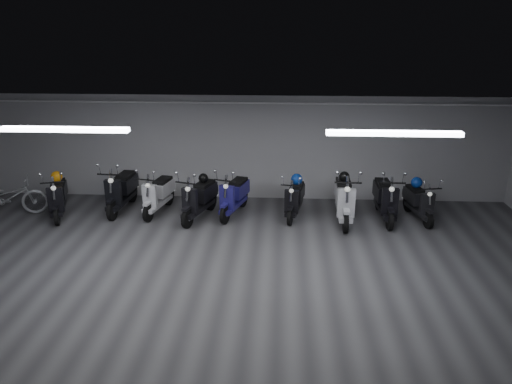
# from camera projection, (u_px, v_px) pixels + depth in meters

# --- Properties ---
(floor) EXTENTS (14.00, 10.00, 0.01)m
(floor) POSITION_uv_depth(u_px,v_px,m) (223.00, 293.00, 8.89)
(floor) COLOR #3B3A3D
(floor) RESTS_ON ground
(ceiling) EXTENTS (14.00, 10.00, 0.01)m
(ceiling) POSITION_uv_depth(u_px,v_px,m) (219.00, 141.00, 7.95)
(ceiling) COLOR gray
(ceiling) RESTS_ON ground
(back_wall) EXTENTS (14.00, 0.01, 2.80)m
(back_wall) POSITION_uv_depth(u_px,v_px,m) (244.00, 148.00, 13.13)
(back_wall) COLOR #9F9EA1
(back_wall) RESTS_ON ground
(fluor_strip_left) EXTENTS (2.40, 0.18, 0.08)m
(fluor_strip_left) POSITION_uv_depth(u_px,v_px,m) (65.00, 129.00, 9.06)
(fluor_strip_left) COLOR white
(fluor_strip_left) RESTS_ON ceiling
(fluor_strip_right) EXTENTS (2.40, 0.18, 0.08)m
(fluor_strip_right) POSITION_uv_depth(u_px,v_px,m) (394.00, 133.00, 8.76)
(fluor_strip_right) COLOR white
(fluor_strip_right) RESTS_ON ceiling
(conduit) EXTENTS (13.60, 0.05, 0.05)m
(conduit) POSITION_uv_depth(u_px,v_px,m) (243.00, 103.00, 12.64)
(conduit) COLOR white
(conduit) RESTS_ON back_wall
(scooter_0) EXTENTS (1.11, 1.87, 1.32)m
(scooter_0) POSITION_uv_depth(u_px,v_px,m) (57.00, 191.00, 12.10)
(scooter_0) COLOR black
(scooter_0) RESTS_ON floor
(scooter_1) EXTENTS (0.80, 1.98, 1.44)m
(scooter_1) POSITION_uv_depth(u_px,v_px,m) (121.00, 184.00, 12.42)
(scooter_1) COLOR black
(scooter_1) RESTS_ON floor
(scooter_2) EXTENTS (0.94, 1.85, 1.31)m
(scooter_2) POSITION_uv_depth(u_px,v_px,m) (158.00, 188.00, 12.30)
(scooter_2) COLOR silver
(scooter_2) RESTS_ON floor
(scooter_3) EXTENTS (1.16, 1.94, 1.37)m
(scooter_3) POSITION_uv_depth(u_px,v_px,m) (199.00, 192.00, 11.94)
(scooter_3) COLOR black
(scooter_3) RESTS_ON floor
(scooter_4) EXTENTS (1.08, 1.89, 1.34)m
(scooter_4) POSITION_uv_depth(u_px,v_px,m) (234.00, 189.00, 12.18)
(scooter_4) COLOR navy
(scooter_4) RESTS_ON floor
(scooter_5) EXTENTS (0.87, 1.72, 1.22)m
(scooter_5) POSITION_uv_depth(u_px,v_px,m) (295.00, 193.00, 12.08)
(scooter_5) COLOR black
(scooter_5) RESTS_ON floor
(scooter_6) EXTENTS (0.73, 2.03, 1.49)m
(scooter_6) POSITION_uv_depth(u_px,v_px,m) (344.00, 192.00, 11.74)
(scooter_6) COLOR #B8B8BC
(scooter_6) RESTS_ON floor
(scooter_7) EXTENTS (0.66, 1.92, 1.42)m
(scooter_7) POSITION_uv_depth(u_px,v_px,m) (386.00, 192.00, 11.87)
(scooter_7) COLOR black
(scooter_7) RESTS_ON floor
(scooter_9) EXTENTS (0.85, 1.70, 1.21)m
(scooter_9) POSITION_uv_depth(u_px,v_px,m) (420.00, 196.00, 11.90)
(scooter_9) COLOR black
(scooter_9) RESTS_ON floor
(bicycle) EXTENTS (1.95, 1.28, 1.19)m
(bicycle) POSITION_uv_depth(u_px,v_px,m) (7.00, 193.00, 12.13)
(bicycle) COLOR silver
(bicycle) RESTS_ON floor
(helmet_0) EXTENTS (0.26, 0.26, 0.26)m
(helmet_0) POSITION_uv_depth(u_px,v_px,m) (344.00, 177.00, 11.90)
(helmet_0) COLOR black
(helmet_0) RESTS_ON scooter_6
(helmet_1) EXTENTS (0.24, 0.24, 0.24)m
(helmet_1) POSITION_uv_depth(u_px,v_px,m) (203.00, 178.00, 12.07)
(helmet_1) COLOR black
(helmet_1) RESTS_ON scooter_3
(helmet_2) EXTENTS (0.29, 0.29, 0.29)m
(helmet_2) POSITION_uv_depth(u_px,v_px,m) (297.00, 179.00, 12.19)
(helmet_2) COLOR #0D3494
(helmet_2) RESTS_ON scooter_5
(helmet_3) EXTENTS (0.28, 0.28, 0.28)m
(helmet_3) POSITION_uv_depth(u_px,v_px,m) (417.00, 182.00, 12.01)
(helmet_3) COLOR navy
(helmet_3) RESTS_ON scooter_9
(helmet_4) EXTENTS (0.28, 0.28, 0.28)m
(helmet_4) POSITION_uv_depth(u_px,v_px,m) (57.00, 177.00, 12.22)
(helmet_4) COLOR orange
(helmet_4) RESTS_ON scooter_0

